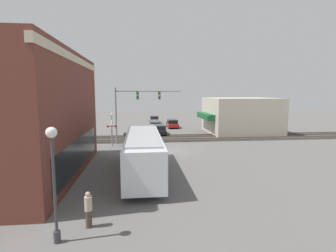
% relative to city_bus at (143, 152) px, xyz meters
% --- Properties ---
extents(ground_plane, '(120.00, 120.00, 0.00)m').
position_rel_city_bus_xyz_m(ground_plane, '(7.69, -2.80, -1.69)').
color(ground_plane, '#605E5B').
extents(brick_building, '(15.15, 10.19, 9.01)m').
position_rel_city_bus_xyz_m(brick_building, '(0.23, 9.76, 2.82)').
color(brick_building, brown).
rests_on(brick_building, ground).
extents(shop_building, '(9.74, 11.10, 5.32)m').
position_rel_city_bus_xyz_m(shop_building, '(19.75, -15.20, 0.97)').
color(shop_building, beige).
rests_on(shop_building, ground).
extents(city_bus, '(11.41, 2.59, 3.05)m').
position_rel_city_bus_xyz_m(city_bus, '(0.00, 0.00, 0.00)').
color(city_bus, silver).
rests_on(city_bus, ground).
extents(traffic_signal_gantry, '(0.42, 7.86, 6.73)m').
position_rel_city_bus_xyz_m(traffic_signal_gantry, '(12.04, 0.85, 3.23)').
color(traffic_signal_gantry, gray).
rests_on(traffic_signal_gantry, ground).
extents(crossing_signal, '(1.41, 1.18, 3.81)m').
position_rel_city_bus_xyz_m(crossing_signal, '(10.90, 3.47, 0.61)').
color(crossing_signal, gray).
rests_on(crossing_signal, ground).
extents(streetlamp, '(0.44, 0.44, 4.78)m').
position_rel_city_bus_xyz_m(streetlamp, '(-8.92, 3.62, 1.17)').
color(streetlamp, '#38383A').
rests_on(streetlamp, ground).
extents(rail_track_near, '(2.60, 60.00, 0.15)m').
position_rel_city_bus_xyz_m(rail_track_near, '(13.69, -2.80, -1.66)').
color(rail_track_near, '#332D28').
rests_on(rail_track_near, ground).
extents(rail_track_far, '(2.60, 60.00, 0.15)m').
position_rel_city_bus_xyz_m(rail_track_far, '(16.89, -2.80, -1.66)').
color(rail_track_far, '#332D28').
rests_on(rail_track_far, ground).
extents(parked_car_black, '(4.72, 1.82, 1.38)m').
position_rel_city_bus_xyz_m(parked_car_black, '(19.05, -2.60, -1.04)').
color(parked_car_black, black).
rests_on(parked_car_black, ground).
extents(parked_car_red, '(4.68, 1.82, 1.44)m').
position_rel_city_bus_xyz_m(parked_car_red, '(26.32, -5.40, -1.02)').
color(parked_car_red, '#B21E19').
rests_on(parked_car_red, ground).
extents(parked_car_silver, '(4.50, 1.82, 1.40)m').
position_rel_city_bus_xyz_m(parked_car_silver, '(34.43, -2.60, -1.04)').
color(parked_car_silver, '#B7B7BC').
rests_on(parked_car_silver, ground).
extents(pedestrian_at_crossing, '(0.34, 0.34, 1.74)m').
position_rel_city_bus_xyz_m(pedestrian_at_crossing, '(10.63, 1.98, -0.80)').
color(pedestrian_at_crossing, black).
rests_on(pedestrian_at_crossing, ground).
extents(pedestrian_by_lamp, '(0.34, 0.34, 1.68)m').
position_rel_city_bus_xyz_m(pedestrian_by_lamp, '(-7.80, 2.57, -0.83)').
color(pedestrian_by_lamp, '#473828').
rests_on(pedestrian_by_lamp, ground).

